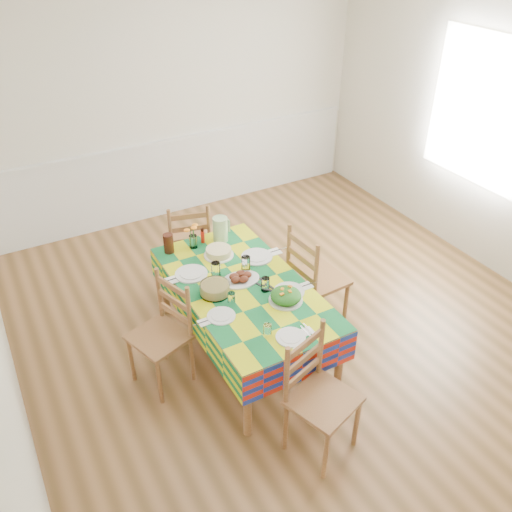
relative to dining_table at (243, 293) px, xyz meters
The scene contains 23 objects.
room 0.92m from the dining_table, ahead, with size 4.58×5.08×2.78m.
wainscot 2.59m from the dining_table, 78.56° to the left, with size 4.41×0.06×0.92m.
window_right 2.91m from the dining_table, ahead, with size 1.40×1.40×0.00m, color white.
dining_table is the anchor object (origin of this frame).
setting_near_head 0.66m from the dining_table, 93.46° to the right, with size 0.34×0.23×0.10m.
setting_left_near 0.36m from the dining_table, 140.94° to the right, with size 0.38×0.23×0.10m.
setting_left_far 0.39m from the dining_table, 130.08° to the left, with size 0.48×0.28×0.13m.
setting_right_near 0.32m from the dining_table, 43.29° to the right, with size 0.45×0.26×0.11m.
setting_right_far 0.35m from the dining_table, 47.35° to the left, with size 0.50×0.29×0.13m.
meat_platter 0.12m from the dining_table, 82.29° to the left, with size 0.31×0.23×0.06m.
salad_platter 0.39m from the dining_table, 59.71° to the right, with size 0.26×0.26×0.11m.
pasta_bowl 0.26m from the dining_table, behind, with size 0.23×0.23×0.08m.
cake 0.48m from the dining_table, 88.11° to the left, with size 0.25×0.25×0.07m.
serving_utensils 0.18m from the dining_table, 29.46° to the right, with size 0.13×0.29×0.01m.
flower_vase 0.72m from the dining_table, 99.71° to the left, with size 0.14×0.11×0.22m.
hot_sauce 0.74m from the dining_table, 91.13° to the left, with size 0.03×0.03×0.14m, color red.
green_pitcher 0.72m from the dining_table, 78.65° to the left, with size 0.13×0.13×0.22m, color #A4CD91.
tea_pitcher 0.81m from the dining_table, 114.34° to the left, with size 0.09×0.09×0.17m, color black.
name_card 0.81m from the dining_table, 91.11° to the right, with size 0.06×0.02×0.01m, color silver.
chair_near 1.08m from the dining_table, 90.72° to the right, with size 0.51×0.50×0.93m.
chair_far 1.08m from the dining_table, 90.59° to the left, with size 0.49×0.48×0.91m.
chair_left 0.69m from the dining_table, behind, with size 0.48×0.50×0.90m.
chair_right 0.68m from the dining_table, ahead, with size 0.44×0.46×0.98m.
Camera 1 is at (-2.07, -3.05, 3.19)m, focal length 38.00 mm.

